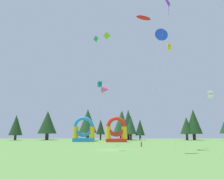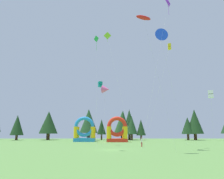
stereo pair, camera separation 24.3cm
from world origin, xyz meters
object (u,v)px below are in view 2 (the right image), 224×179
at_px(kite_pink_delta, 105,89).
at_px(person_far_side, 141,141).
at_px(inflatable_blue_arch, 84,133).
at_px(kite_white_box, 210,94).
at_px(kite_teal_box, 100,84).
at_px(kite_lime_diamond, 107,37).
at_px(kite_yellow_box, 169,47).
at_px(inflatable_yellow_castle, 117,133).
at_px(kite_blue_delta, 160,37).
at_px(kite_red_parafoil, 143,18).
at_px(kite_purple_diamond, 168,3).
at_px(kite_green_diamond, 96,40).

relative_size(kite_pink_delta, person_far_side, 5.68).
bearing_deg(person_far_side, inflatable_blue_arch, 8.55).
xyz_separation_m(kite_white_box, kite_teal_box, (-18.62, 13.01, 4.12)).
xyz_separation_m(kite_lime_diamond, kite_yellow_box, (11.62, -13.58, -7.42)).
distance_m(kite_pink_delta, inflatable_yellow_castle, 30.68).
height_order(kite_yellow_box, inflatable_blue_arch, kite_yellow_box).
relative_size(kite_blue_delta, inflatable_yellow_castle, 2.91).
relative_size(kite_white_box, kite_teal_box, 0.69).
distance_m(kite_lime_diamond, kite_yellow_box, 19.35).
xyz_separation_m(kite_blue_delta, kite_white_box, (7.92, -0.01, -9.77)).
relative_size(kite_red_parafoil, person_far_side, 11.16).
height_order(kite_pink_delta, kite_purple_diamond, kite_purple_diamond).
bearing_deg(kite_red_parafoil, kite_blue_delta, 60.05).
bearing_deg(kite_teal_box, kite_white_box, -34.96).
distance_m(kite_white_box, kite_lime_diamond, 29.53).
distance_m(kite_green_diamond, kite_teal_box, 9.66).
height_order(kite_green_diamond, inflatable_blue_arch, kite_green_diamond).
height_order(kite_blue_delta, person_far_side, kite_blue_delta).
height_order(kite_pink_delta, kite_white_box, kite_pink_delta).
bearing_deg(kite_pink_delta, kite_lime_diamond, 90.34).
bearing_deg(kite_lime_diamond, person_far_side, -56.89).
bearing_deg(kite_red_parafoil, kite_purple_diamond, 28.79).
height_order(kite_blue_delta, kite_pink_delta, kite_blue_delta).
xyz_separation_m(kite_red_parafoil, person_far_side, (0.98, 13.36, -17.96)).
height_order(kite_pink_delta, kite_lime_diamond, kite_lime_diamond).
bearing_deg(kite_blue_delta, kite_yellow_box, 56.72).
xyz_separation_m(kite_white_box, kite_lime_diamond, (-17.13, 17.27, 16.74)).
xyz_separation_m(kite_green_diamond, kite_yellow_box, (13.61, -3.93, -2.80)).
height_order(kite_lime_diamond, inflatable_yellow_castle, kite_lime_diamond).
bearing_deg(kite_white_box, inflatable_blue_arch, 128.66).
xyz_separation_m(kite_red_parafoil, inflatable_yellow_castle, (-3.18, 34.13, -16.50)).
relative_size(kite_red_parafoil, kite_purple_diamond, 0.83).
relative_size(kite_teal_box, person_far_side, 7.72).
bearing_deg(kite_lime_diamond, inflatable_blue_arch, 117.95).
xyz_separation_m(kite_yellow_box, inflatable_yellow_castle, (-9.18, 24.23, -15.61)).
height_order(kite_green_diamond, kite_red_parafoil, kite_green_diamond).
distance_m(kite_purple_diamond, kite_teal_box, 22.61).
relative_size(kite_purple_diamond, inflatable_blue_arch, 3.43).
height_order(kite_pink_delta, kite_teal_box, kite_teal_box).
distance_m(kite_red_parafoil, kite_teal_box, 21.38).
xyz_separation_m(kite_blue_delta, kite_teal_box, (-10.70, 13.00, -5.65)).
bearing_deg(kite_pink_delta, kite_red_parafoil, -37.97).
bearing_deg(inflatable_blue_arch, kite_purple_diamond, -63.69).
bearing_deg(inflatable_yellow_castle, kite_lime_diamond, -102.92).
bearing_deg(kite_yellow_box, kite_pink_delta, -154.06).
xyz_separation_m(kite_green_diamond, inflatable_blue_arch, (-4.55, 21.96, -18.43)).
relative_size(kite_white_box, kite_lime_diamond, 0.36).
distance_m(kite_blue_delta, inflatable_yellow_castle, 32.91).
distance_m(kite_green_diamond, kite_purple_diamond, 16.65).
relative_size(kite_yellow_box, inflatable_yellow_castle, 2.77).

